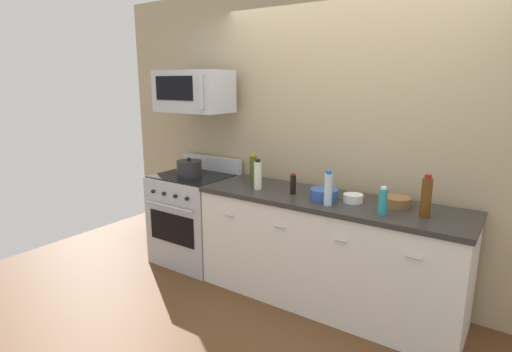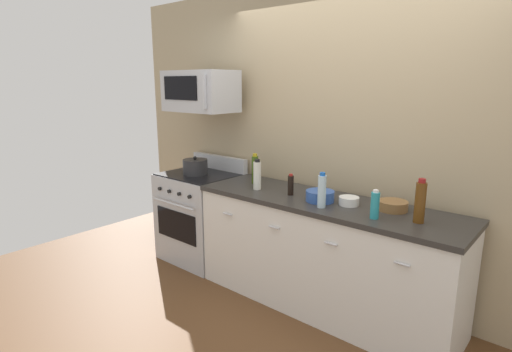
# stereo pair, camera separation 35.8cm
# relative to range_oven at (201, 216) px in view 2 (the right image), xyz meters

# --- Properties ---
(ground_plane) EXTENTS (6.36, 6.36, 0.00)m
(ground_plane) POSITION_rel_range_oven_xyz_m (1.48, -0.00, -0.47)
(ground_plane) COLOR brown
(back_wall) EXTENTS (5.30, 0.10, 2.70)m
(back_wall) POSITION_rel_range_oven_xyz_m (1.48, 0.41, 0.88)
(back_wall) COLOR tan
(back_wall) RESTS_ON ground_plane
(counter_unit) EXTENTS (2.21, 0.66, 0.92)m
(counter_unit) POSITION_rel_range_oven_xyz_m (1.48, -0.00, -0.01)
(counter_unit) COLOR silver
(counter_unit) RESTS_ON ground_plane
(range_oven) EXTENTS (0.76, 0.69, 1.07)m
(range_oven) POSITION_rel_range_oven_xyz_m (0.00, 0.00, 0.00)
(range_oven) COLOR #B7BABF
(range_oven) RESTS_ON ground_plane
(microwave) EXTENTS (0.74, 0.44, 0.40)m
(microwave) POSITION_rel_range_oven_xyz_m (0.00, 0.04, 1.28)
(microwave) COLOR #B7BABF
(bottle_water_clear) EXTENTS (0.06, 0.06, 0.27)m
(bottle_water_clear) POSITION_rel_range_oven_xyz_m (1.56, -0.18, 0.58)
(bottle_water_clear) COLOR silver
(bottle_water_clear) RESTS_ON countertop_slab
(bottle_dish_soap) EXTENTS (0.06, 0.06, 0.20)m
(bottle_dish_soap) POSITION_rel_range_oven_xyz_m (1.97, -0.16, 0.55)
(bottle_dish_soap) COLOR teal
(bottle_dish_soap) RESTS_ON countertop_slab
(bottle_wine_amber) EXTENTS (0.07, 0.07, 0.30)m
(bottle_wine_amber) POSITION_rel_range_oven_xyz_m (2.23, -0.04, 0.59)
(bottle_wine_amber) COLOR #59330F
(bottle_wine_amber) RESTS_ON countertop_slab
(bottle_vinegar_white) EXTENTS (0.07, 0.07, 0.27)m
(bottle_vinegar_white) POSITION_rel_range_oven_xyz_m (0.85, -0.08, 0.58)
(bottle_vinegar_white) COLOR silver
(bottle_vinegar_white) RESTS_ON countertop_slab
(bottle_olive_oil) EXTENTS (0.06, 0.06, 0.28)m
(bottle_olive_oil) POSITION_rel_range_oven_xyz_m (0.70, 0.06, 0.58)
(bottle_olive_oil) COLOR #385114
(bottle_olive_oil) RESTS_ON countertop_slab
(bottle_soy_sauce_dark) EXTENTS (0.05, 0.05, 0.18)m
(bottle_soy_sauce_dark) POSITION_rel_range_oven_xyz_m (1.18, -0.05, 0.54)
(bottle_soy_sauce_dark) COLOR black
(bottle_soy_sauce_dark) RESTS_ON countertop_slab
(bowl_wooden_salad) EXTENTS (0.21, 0.21, 0.07)m
(bowl_wooden_salad) POSITION_rel_range_oven_xyz_m (1.99, 0.10, 0.49)
(bowl_wooden_salad) COLOR brown
(bowl_wooden_salad) RESTS_ON countertop_slab
(bowl_blue_mixing) EXTENTS (0.22, 0.22, 0.08)m
(bowl_blue_mixing) POSITION_rel_range_oven_xyz_m (1.46, -0.04, 0.50)
(bowl_blue_mixing) COLOR #2D519E
(bowl_blue_mixing) RESTS_ON countertop_slab
(bowl_white_ceramic) EXTENTS (0.15, 0.15, 0.06)m
(bowl_white_ceramic) POSITION_rel_range_oven_xyz_m (1.69, 0.01, 0.48)
(bowl_white_ceramic) COLOR white
(bowl_white_ceramic) RESTS_ON countertop_slab
(stockpot) EXTENTS (0.25, 0.25, 0.19)m
(stockpot) POSITION_rel_range_oven_xyz_m (0.00, -0.05, 0.53)
(stockpot) COLOR #262628
(stockpot) RESTS_ON range_oven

